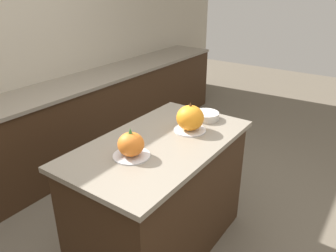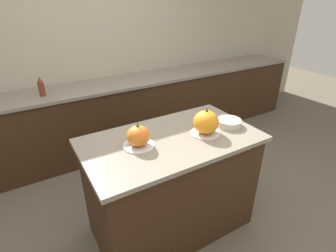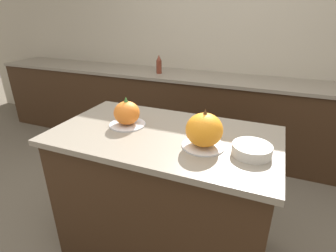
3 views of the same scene
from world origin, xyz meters
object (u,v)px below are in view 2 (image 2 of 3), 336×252
Objects in this scene: mixing_bowl at (229,123)px; bottle_tall at (41,87)px; pumpkin_cake_left at (138,137)px; pumpkin_cake_right at (206,123)px.

bottle_tall is at bearing 127.96° from mixing_bowl.
pumpkin_cake_left reaches higher than mixing_bowl.
pumpkin_cake_right is at bearing -10.38° from pumpkin_cake_left.
bottle_tall is (-0.44, 1.47, 0.02)m from pumpkin_cake_left.
pumpkin_cake_right is 1.16× the size of mixing_bowl.
bottle_tall reaches higher than pumpkin_cake_left.
bottle_tall is at bearing 106.65° from pumpkin_cake_left.
bottle_tall reaches higher than mixing_bowl.
mixing_bowl is (1.22, -1.56, -0.07)m from bottle_tall.
pumpkin_cake_right is 1.08× the size of bottle_tall.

